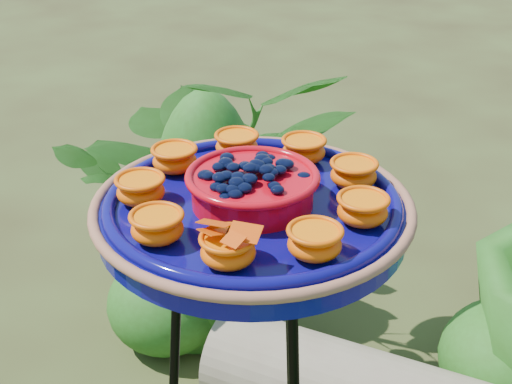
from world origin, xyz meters
TOP-DOWN VIEW (x-y plane):
  - feeder_dish at (0.10, -0.11)m, footprint 0.42×0.42m
  - shrub_back_left at (-0.44, 0.56)m, footprint 0.95×0.94m

SIDE VIEW (x-z plane):
  - shrub_back_left at x=-0.44m, z-range 0.00..0.80m
  - feeder_dish at x=0.10m, z-range 0.78..0.88m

